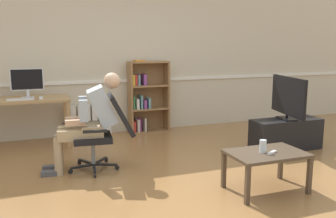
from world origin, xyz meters
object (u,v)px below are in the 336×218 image
at_px(bookshelf, 146,98).
at_px(tv_stand, 286,134).
at_px(coffee_table, 266,157).
at_px(computer_desk, 23,105).
at_px(imac_monitor, 27,81).
at_px(computer_mouse, 41,98).
at_px(radiator, 88,120).
at_px(spare_remote, 272,152).
at_px(drinking_glass, 263,146).
at_px(office_chair, 106,129).
at_px(person_seated, 89,119).
at_px(tv_screen, 288,97).
at_px(keyboard, 20,99).

relative_size(bookshelf, tv_stand, 1.20).
bearing_deg(coffee_table, computer_desk, 132.24).
bearing_deg(coffee_table, tv_stand, 45.07).
bearing_deg(imac_monitor, computer_mouse, -47.35).
distance_m(radiator, spare_remote, 3.48).
distance_m(computer_desk, coffee_table, 3.66).
xyz_separation_m(bookshelf, radiator, (-1.02, 0.10, -0.34)).
bearing_deg(tv_stand, drinking_glass, -136.17).
relative_size(office_chair, person_seated, 0.78).
bearing_deg(tv_screen, person_seated, 98.68).
bearing_deg(office_chair, tv_screen, 94.48).
bearing_deg(drinking_glass, computer_mouse, 129.83).
height_order(person_seated, drinking_glass, person_seated).
distance_m(radiator, tv_screen, 3.30).
relative_size(person_seated, tv_stand, 1.14).
bearing_deg(spare_remote, computer_mouse, -166.85).
height_order(bookshelf, radiator, bookshelf).
height_order(computer_desk, spare_remote, computer_desk).
relative_size(computer_mouse, person_seated, 0.08).
xyz_separation_m(person_seated, tv_stand, (2.88, -0.11, -0.42)).
bearing_deg(bookshelf, spare_remote, -81.41).
distance_m(tv_stand, spare_remote, 1.75).
distance_m(imac_monitor, keyboard, 0.35).
relative_size(imac_monitor, coffee_table, 0.59).
bearing_deg(tv_screen, computer_mouse, 79.12).
bearing_deg(drinking_glass, person_seated, 140.78).
relative_size(office_chair, spare_remote, 6.37).
distance_m(keyboard, person_seated, 1.48).
bearing_deg(drinking_glass, keyboard, 133.64).
bearing_deg(tv_screen, keyboard, 80.95).
distance_m(person_seated, spare_remote, 2.20).
xyz_separation_m(keyboard, drinking_glass, (2.44, -2.56, -0.26)).
distance_m(imac_monitor, tv_screen, 3.92).
xyz_separation_m(computer_mouse, office_chair, (0.72, -1.27, -0.25)).
bearing_deg(computer_mouse, bookshelf, 13.22).
bearing_deg(keyboard, coffee_table, -45.91).
relative_size(tv_stand, coffee_table, 1.31).
relative_size(imac_monitor, drinking_glass, 3.56).
height_order(tv_stand, drinking_glass, drinking_glass).
distance_m(bookshelf, person_seated, 2.07).
xyz_separation_m(radiator, spare_remote, (1.48, -3.15, 0.17)).
relative_size(imac_monitor, keyboard, 1.31).
xyz_separation_m(computer_desk, keyboard, (-0.03, -0.14, 0.11)).
xyz_separation_m(computer_desk, office_chair, (0.98, -1.39, -0.14)).
bearing_deg(office_chair, radiator, -174.39).
relative_size(bookshelf, office_chair, 1.35).
bearing_deg(drinking_glass, spare_remote, -39.85).
distance_m(keyboard, office_chair, 1.63).
relative_size(coffee_table, drinking_glass, 6.01).
height_order(computer_desk, person_seated, person_seated).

